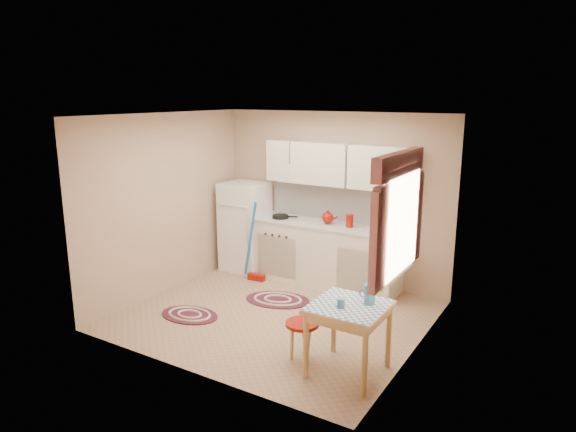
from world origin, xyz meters
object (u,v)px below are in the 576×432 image
(base_cabinets, at_px, (323,255))
(stool, at_px, (302,341))
(fridge, at_px, (245,227))
(table, at_px, (348,339))

(base_cabinets, distance_m, stool, 2.26)
(fridge, bearing_deg, table, -36.75)
(fridge, distance_m, base_cabinets, 1.39)
(base_cabinets, bearing_deg, stool, -68.31)
(table, xyz_separation_m, stool, (-0.52, -0.01, -0.15))
(fridge, bearing_deg, stool, -42.88)
(table, height_order, stool, table)
(stool, bearing_deg, table, 1.37)
(fridge, relative_size, table, 1.94)
(fridge, xyz_separation_m, stool, (2.20, -2.04, -0.49))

